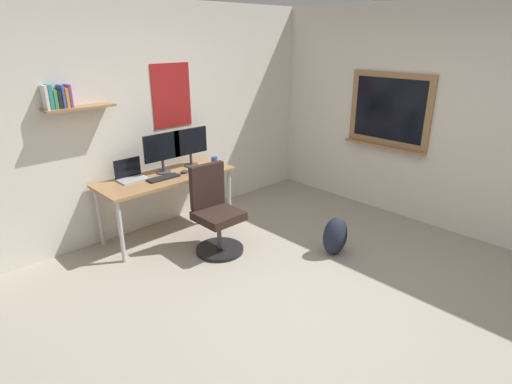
% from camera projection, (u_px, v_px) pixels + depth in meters
% --- Properties ---
extents(ground_plane, '(5.20, 5.20, 0.00)m').
position_uv_depth(ground_plane, '(307.00, 305.00, 3.63)').
color(ground_plane, '#9E9384').
rests_on(ground_plane, ground).
extents(wall_back, '(5.00, 0.30, 2.60)m').
position_uv_depth(wall_back, '(149.00, 119.00, 4.81)').
color(wall_back, silver).
rests_on(wall_back, ground).
extents(wall_right, '(0.22, 5.00, 2.60)m').
position_uv_depth(wall_right, '(446.00, 120.00, 4.76)').
color(wall_right, silver).
rests_on(wall_right, ground).
extents(desk, '(1.57, 0.62, 0.72)m').
position_uv_depth(desk, '(166.00, 181.00, 4.74)').
color(desk, '#997047').
rests_on(desk, ground).
extents(office_chair, '(0.52, 0.52, 0.95)m').
position_uv_depth(office_chair, '(215.00, 215.00, 4.44)').
color(office_chair, black).
rests_on(office_chair, ground).
extents(laptop, '(0.31, 0.21, 0.23)m').
position_uv_depth(laptop, '(131.00, 175.00, 4.57)').
color(laptop, '#ADAFB5').
rests_on(laptop, desk).
extents(monitor_primary, '(0.46, 0.17, 0.46)m').
position_uv_depth(monitor_primary, '(162.00, 150.00, 4.71)').
color(monitor_primary, '#38383D').
rests_on(monitor_primary, desk).
extents(monitor_secondary, '(0.46, 0.17, 0.46)m').
position_uv_depth(monitor_secondary, '(191.00, 144.00, 4.96)').
color(monitor_secondary, '#38383D').
rests_on(monitor_secondary, desk).
extents(keyboard, '(0.37, 0.13, 0.02)m').
position_uv_depth(keyboard, '(164.00, 178.00, 4.61)').
color(keyboard, black).
rests_on(keyboard, desk).
extents(computer_mouse, '(0.10, 0.06, 0.03)m').
position_uv_depth(computer_mouse, '(184.00, 172.00, 4.78)').
color(computer_mouse, '#262628').
rests_on(computer_mouse, desk).
extents(coffee_mug, '(0.08, 0.08, 0.09)m').
position_uv_depth(coffee_mug, '(214.00, 160.00, 5.12)').
color(coffee_mug, '#334CA5').
rests_on(coffee_mug, desk).
extents(backpack, '(0.32, 0.22, 0.42)m').
position_uv_depth(backpack, '(335.00, 236.00, 4.42)').
color(backpack, '#1E2333').
rests_on(backpack, ground).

